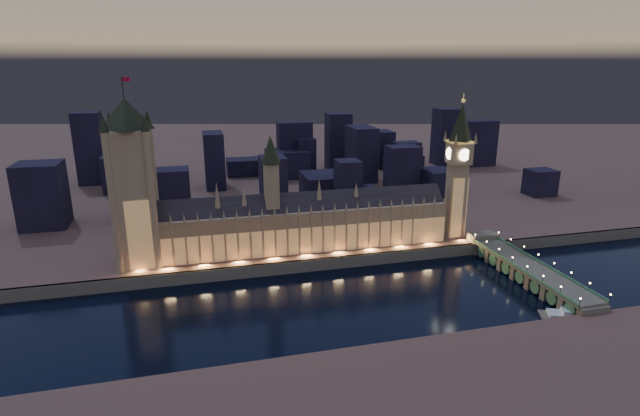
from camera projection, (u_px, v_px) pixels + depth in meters
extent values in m
plane|color=black|center=(335.00, 298.00, 287.27)|extent=(2000.00, 2000.00, 0.00)
cube|color=brown|center=(242.00, 146.00, 769.00)|extent=(2000.00, 960.00, 8.00)
cube|color=#584F45|center=(318.00, 265.00, 324.20)|extent=(2000.00, 2.50, 8.00)
cube|color=#957058|center=(302.00, 229.00, 337.20)|extent=(200.17, 21.82, 28.00)
cube|color=tan|center=(305.00, 241.00, 329.10)|extent=(200.00, 0.50, 18.00)
cube|color=black|center=(302.00, 205.00, 332.35)|extent=(200.14, 18.08, 16.26)
cube|color=#957058|center=(272.00, 188.00, 323.89)|extent=(9.00, 9.00, 32.00)
cone|color=black|center=(270.00, 150.00, 316.76)|extent=(13.00, 13.00, 18.00)
cube|color=#957058|center=(146.00, 248.00, 303.63)|extent=(1.20, 1.20, 28.00)
cone|color=#957058|center=(143.00, 221.00, 299.34)|extent=(2.00, 2.00, 6.00)
cube|color=#957058|center=(159.00, 246.00, 305.53)|extent=(1.20, 1.20, 28.00)
cone|color=#957058|center=(157.00, 220.00, 301.24)|extent=(2.00, 2.00, 6.00)
cube|color=#957058|center=(173.00, 245.00, 307.43)|extent=(1.20, 1.20, 28.00)
cone|color=#957058|center=(170.00, 219.00, 303.14)|extent=(2.00, 2.00, 6.00)
cube|color=#957058|center=(186.00, 244.00, 309.33)|extent=(1.20, 1.20, 28.00)
cone|color=#957058|center=(184.00, 218.00, 305.03)|extent=(2.00, 2.00, 6.00)
cube|color=#957058|center=(199.00, 243.00, 311.22)|extent=(1.20, 1.20, 28.00)
cone|color=#957058|center=(197.00, 217.00, 306.93)|extent=(2.00, 2.00, 6.00)
cube|color=#957058|center=(212.00, 242.00, 313.12)|extent=(1.20, 1.20, 28.00)
cone|color=#957058|center=(211.00, 216.00, 308.83)|extent=(2.00, 2.00, 6.00)
cube|color=#957058|center=(225.00, 241.00, 315.02)|extent=(1.20, 1.20, 28.00)
cone|color=#957058|center=(224.00, 215.00, 310.73)|extent=(2.00, 2.00, 6.00)
cube|color=#957058|center=(238.00, 240.00, 316.92)|extent=(1.20, 1.20, 28.00)
cone|color=#957058|center=(237.00, 214.00, 312.62)|extent=(2.00, 2.00, 6.00)
cube|color=#957058|center=(251.00, 239.00, 318.81)|extent=(1.20, 1.20, 28.00)
cone|color=#957058|center=(249.00, 213.00, 314.52)|extent=(2.00, 2.00, 6.00)
cube|color=#957058|center=(263.00, 238.00, 320.71)|extent=(1.20, 1.20, 28.00)
cone|color=#957058|center=(262.00, 212.00, 316.42)|extent=(2.00, 2.00, 6.00)
cube|color=#957058|center=(275.00, 237.00, 322.61)|extent=(1.20, 1.20, 28.00)
cone|color=#957058|center=(275.00, 211.00, 318.32)|extent=(2.00, 2.00, 6.00)
cube|color=#957058|center=(288.00, 236.00, 324.51)|extent=(1.20, 1.20, 28.00)
cone|color=#957058|center=(287.00, 210.00, 320.21)|extent=(2.00, 2.00, 6.00)
cube|color=#957058|center=(300.00, 234.00, 326.40)|extent=(1.20, 1.20, 28.00)
cone|color=#957058|center=(299.00, 209.00, 322.11)|extent=(2.00, 2.00, 6.00)
cube|color=#957058|center=(311.00, 233.00, 328.30)|extent=(1.20, 1.20, 28.00)
cone|color=#957058|center=(311.00, 209.00, 324.01)|extent=(2.00, 2.00, 6.00)
cube|color=#957058|center=(323.00, 232.00, 330.20)|extent=(1.20, 1.20, 28.00)
cone|color=#957058|center=(323.00, 208.00, 325.91)|extent=(2.00, 2.00, 6.00)
cube|color=#957058|center=(335.00, 231.00, 332.10)|extent=(1.20, 1.20, 28.00)
cone|color=#957058|center=(335.00, 207.00, 327.80)|extent=(2.00, 2.00, 6.00)
cube|color=#957058|center=(346.00, 231.00, 333.99)|extent=(1.20, 1.20, 28.00)
cone|color=#957058|center=(346.00, 206.00, 329.70)|extent=(2.00, 2.00, 6.00)
cube|color=#957058|center=(358.00, 230.00, 335.89)|extent=(1.20, 1.20, 28.00)
cone|color=#957058|center=(358.00, 205.00, 331.60)|extent=(2.00, 2.00, 6.00)
cube|color=#957058|center=(369.00, 229.00, 337.79)|extent=(1.20, 1.20, 28.00)
cone|color=#957058|center=(369.00, 204.00, 333.50)|extent=(2.00, 2.00, 6.00)
cube|color=#957058|center=(380.00, 228.00, 339.69)|extent=(1.20, 1.20, 28.00)
cone|color=#957058|center=(380.00, 203.00, 335.39)|extent=(2.00, 2.00, 6.00)
cube|color=#957058|center=(391.00, 227.00, 341.58)|extent=(1.20, 1.20, 28.00)
cone|color=#957058|center=(392.00, 203.00, 337.29)|extent=(2.00, 2.00, 6.00)
cube|color=#957058|center=(402.00, 226.00, 343.48)|extent=(1.20, 1.20, 28.00)
cone|color=#957058|center=(402.00, 202.00, 339.19)|extent=(2.00, 2.00, 6.00)
cube|color=#957058|center=(412.00, 225.00, 345.38)|extent=(1.20, 1.20, 28.00)
cone|color=#957058|center=(413.00, 201.00, 341.09)|extent=(2.00, 2.00, 6.00)
cube|color=#957058|center=(423.00, 224.00, 347.28)|extent=(1.20, 1.20, 28.00)
cone|color=#957058|center=(424.00, 200.00, 342.98)|extent=(2.00, 2.00, 6.00)
cube|color=#957058|center=(433.00, 223.00, 349.17)|extent=(1.20, 1.20, 28.00)
cone|color=#957058|center=(435.00, 200.00, 344.88)|extent=(2.00, 2.00, 6.00)
cube|color=#957058|center=(444.00, 222.00, 351.07)|extent=(1.20, 1.20, 28.00)
cone|color=#957058|center=(445.00, 199.00, 346.78)|extent=(2.00, 2.00, 6.00)
cone|color=#957058|center=(217.00, 196.00, 316.45)|extent=(4.40, 4.40, 18.00)
cone|color=#957058|center=(244.00, 197.00, 321.05)|extent=(4.40, 4.40, 14.00)
cone|color=#957058|center=(319.00, 191.00, 332.62)|extent=(4.40, 4.40, 16.00)
cone|color=#957058|center=(356.00, 191.00, 339.36)|extent=(4.40, 4.40, 12.00)
cube|color=#957058|center=(135.00, 199.00, 304.39)|extent=(23.60, 23.60, 84.67)
cube|color=tan|center=(137.00, 236.00, 299.79)|extent=(22.00, 0.50, 44.00)
cone|color=black|center=(126.00, 114.00, 289.74)|extent=(31.68, 31.68, 18.00)
cylinder|color=black|center=(123.00, 87.00, 285.46)|extent=(0.50, 0.50, 12.00)
cube|color=#A50A29|center=(126.00, 79.00, 284.70)|extent=(4.00, 0.15, 2.50)
cylinder|color=#957058|center=(113.00, 205.00, 291.56)|extent=(4.40, 4.40, 84.67)
cone|color=black|center=(103.00, 124.00, 278.06)|extent=(5.20, 5.20, 10.00)
cylinder|color=#957058|center=(118.00, 195.00, 311.99)|extent=(4.40, 4.40, 84.67)
cone|color=black|center=(109.00, 119.00, 298.49)|extent=(5.20, 5.20, 10.00)
cylinder|color=#957058|center=(153.00, 202.00, 296.78)|extent=(4.40, 4.40, 84.67)
cone|color=black|center=(145.00, 122.00, 283.27)|extent=(5.20, 5.20, 10.00)
cylinder|color=#957058|center=(155.00, 193.00, 317.21)|extent=(4.40, 4.40, 84.67)
cone|color=black|center=(148.00, 118.00, 303.70)|extent=(5.20, 5.20, 10.00)
cube|color=#957058|center=(455.00, 200.00, 360.56)|extent=(13.63, 13.63, 53.38)
cube|color=tan|center=(459.00, 208.00, 356.14)|extent=(12.00, 0.50, 44.00)
cube|color=#957058|center=(459.00, 153.00, 350.82)|extent=(15.00, 15.00, 14.86)
cube|color=#F2C64C|center=(460.00, 142.00, 348.53)|extent=(15.75, 15.75, 1.20)
cone|color=black|center=(462.00, 122.00, 344.65)|extent=(18.00, 18.00, 26.00)
sphere|color=#F2C64C|center=(463.00, 101.00, 340.51)|extent=(2.80, 2.80, 2.80)
cylinder|color=#F2C64C|center=(464.00, 97.00, 339.80)|extent=(0.40, 0.40, 5.00)
cylinder|color=#FFF2BF|center=(465.00, 155.00, 343.63)|extent=(8.40, 0.50, 8.40)
cylinder|color=#FFF2BF|center=(454.00, 151.00, 358.02)|extent=(8.40, 0.50, 8.40)
cylinder|color=#FFF2BF|center=(449.00, 154.00, 348.98)|extent=(0.50, 8.40, 8.40)
cylinder|color=#FFF2BF|center=(469.00, 153.00, 352.66)|extent=(0.50, 8.40, 8.40)
cone|color=#957058|center=(456.00, 139.00, 338.82)|extent=(2.60, 2.60, 8.00)
cone|color=#957058|center=(446.00, 136.00, 352.75)|extent=(2.60, 2.60, 8.00)
cone|color=#957058|center=(476.00, 138.00, 342.37)|extent=(2.60, 2.60, 8.00)
cone|color=#957058|center=(465.00, 135.00, 356.30)|extent=(2.60, 2.60, 8.00)
cube|color=#584F45|center=(532.00, 269.00, 304.24)|extent=(19.30, 100.00, 1.60)
cube|color=#2F5F46|center=(519.00, 268.00, 301.64)|extent=(0.80, 100.00, 1.60)
cube|color=#2F5F46|center=(545.00, 265.00, 306.03)|extent=(0.80, 100.00, 1.60)
cube|color=#584F45|center=(482.00, 240.00, 355.53)|extent=(19.30, 12.00, 9.50)
cube|color=#584F45|center=(593.00, 315.00, 259.28)|extent=(17.37, 4.00, 9.50)
cylinder|color=black|center=(580.00, 303.00, 254.70)|extent=(0.30, 0.30, 4.40)
sphere|color=#FFD88C|center=(581.00, 299.00, 254.04)|extent=(1.00, 1.00, 1.00)
cylinder|color=black|center=(610.00, 299.00, 259.09)|extent=(0.30, 0.30, 4.40)
sphere|color=#FFD88C|center=(611.00, 295.00, 258.43)|extent=(1.00, 1.00, 1.00)
cube|color=#584F45|center=(573.00, 303.00, 272.54)|extent=(17.37, 4.00, 9.50)
cylinder|color=black|center=(560.00, 291.00, 267.97)|extent=(0.30, 0.30, 4.40)
sphere|color=#FFD88C|center=(561.00, 287.00, 267.31)|extent=(1.00, 1.00, 1.00)
cylinder|color=black|center=(589.00, 287.00, 272.35)|extent=(0.30, 0.30, 4.40)
sphere|color=#FFD88C|center=(590.00, 283.00, 271.70)|extent=(1.00, 1.00, 1.00)
cube|color=#584F45|center=(555.00, 291.00, 285.81)|extent=(17.37, 4.00, 9.50)
cylinder|color=black|center=(543.00, 280.00, 281.23)|extent=(0.30, 0.30, 4.40)
sphere|color=#FFD88C|center=(543.00, 276.00, 280.58)|extent=(1.00, 1.00, 1.00)
cylinder|color=black|center=(571.00, 276.00, 285.62)|extent=(0.30, 0.30, 4.40)
sphere|color=#FFD88C|center=(571.00, 273.00, 284.96)|extent=(1.00, 1.00, 1.00)
cube|color=#584F45|center=(539.00, 281.00, 299.07)|extent=(17.37, 4.00, 9.50)
cylinder|color=black|center=(527.00, 270.00, 294.50)|extent=(0.30, 0.30, 4.40)
sphere|color=#FFD88C|center=(527.00, 266.00, 293.84)|extent=(1.00, 1.00, 1.00)
cylinder|color=black|center=(554.00, 267.00, 298.89)|extent=(0.30, 0.30, 4.40)
sphere|color=#FFD88C|center=(554.00, 263.00, 298.23)|extent=(1.00, 1.00, 1.00)
cube|color=#584F45|center=(524.00, 272.00, 312.34)|extent=(17.37, 4.00, 9.50)
cylinder|color=black|center=(512.00, 261.00, 307.76)|extent=(0.30, 0.30, 4.40)
sphere|color=#FFD88C|center=(513.00, 257.00, 307.11)|extent=(1.00, 1.00, 1.00)
cylinder|color=black|center=(538.00, 258.00, 312.15)|extent=(0.30, 0.30, 4.40)
sphere|color=#FFD88C|center=(539.00, 255.00, 311.49)|extent=(1.00, 1.00, 1.00)
cube|color=#584F45|center=(510.00, 263.00, 325.61)|extent=(17.37, 4.00, 9.50)
cylinder|color=black|center=(499.00, 252.00, 321.03)|extent=(0.30, 0.30, 4.40)
sphere|color=#FFD88C|center=(499.00, 249.00, 320.37)|extent=(1.00, 1.00, 1.00)
cylinder|color=black|center=(524.00, 250.00, 325.42)|extent=(0.30, 0.30, 4.40)
sphere|color=#FFD88C|center=(524.00, 247.00, 324.76)|extent=(1.00, 1.00, 1.00)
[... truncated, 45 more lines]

